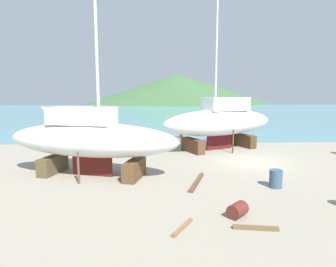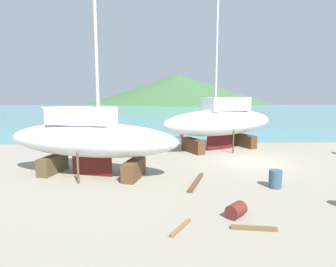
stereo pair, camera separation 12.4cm
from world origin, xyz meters
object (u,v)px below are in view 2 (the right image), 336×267
at_px(sailboat_large_starboard, 90,138).
at_px(barrel_blue_faded, 236,210).
at_px(sailboat_mid_port, 221,121).
at_px(barrel_rust_far, 275,179).
at_px(barrel_ochre, 130,150).
at_px(worker, 182,130).

relative_size(sailboat_large_starboard, barrel_blue_faded, 18.90).
height_order(sailboat_mid_port, barrel_rust_far, sailboat_mid_port).
relative_size(barrel_rust_far, barrel_ochre, 1.15).
bearing_deg(barrel_blue_faded, barrel_ochre, 113.49).
xyz_separation_m(worker, barrel_ochre, (-4.80, -7.82, -0.59)).
bearing_deg(barrel_ochre, sailboat_mid_port, 10.44).
bearing_deg(sailboat_large_starboard, worker, 79.90).
height_order(sailboat_large_starboard, barrel_ochre, sailboat_large_starboard).
bearing_deg(worker, barrel_ochre, -6.71).
bearing_deg(sailboat_mid_port, barrel_blue_faded, 55.19).
height_order(barrel_rust_far, barrel_ochre, barrel_rust_far).
relative_size(sailboat_large_starboard, barrel_ochre, 18.45).
distance_m(sailboat_mid_port, worker, 7.15).
bearing_deg(sailboat_mid_port, sailboat_large_starboard, 14.32).
bearing_deg(worker, sailboat_mid_port, 47.85).
distance_m(worker, barrel_ochre, 9.19).
height_order(worker, barrel_rust_far, worker).
distance_m(sailboat_large_starboard, barrel_blue_faded, 9.24).
bearing_deg(barrel_ochre, worker, 58.43).
bearing_deg(worker, barrel_rust_far, 36.30).
xyz_separation_m(sailboat_large_starboard, barrel_ochre, (1.64, 6.13, -1.90)).
xyz_separation_m(barrel_ochre, barrel_blue_faded, (5.22, -12.01, -0.00)).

